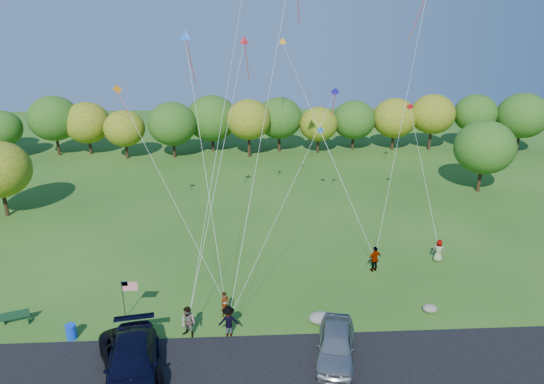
# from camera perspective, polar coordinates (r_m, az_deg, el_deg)

# --- Properties ---
(ground) EXTENTS (140.00, 140.00, 0.00)m
(ground) POSITION_cam_1_polar(r_m,az_deg,el_deg) (29.74, -2.70, -15.47)
(ground) COLOR #265317
(ground) RESTS_ON ground
(asphalt_lane) EXTENTS (44.00, 6.00, 0.06)m
(asphalt_lane) POSITION_cam_1_polar(r_m,az_deg,el_deg) (26.56, -2.63, -20.44)
(asphalt_lane) COLOR black
(asphalt_lane) RESTS_ON ground
(treeline) EXTENTS (75.92, 27.21, 8.48)m
(treeline) POSITION_cam_1_polar(r_m,az_deg,el_deg) (61.55, -3.33, 8.20)
(treeline) COLOR #3B2815
(treeline) RESTS_ON ground
(minivan_dark) EXTENTS (4.43, 6.12, 1.55)m
(minivan_dark) POSITION_cam_1_polar(r_m,az_deg,el_deg) (26.96, -16.40, -18.47)
(minivan_dark) COLOR black
(minivan_dark) RESTS_ON asphalt_lane
(minivan_navy) EXTENTS (3.50, 6.60, 1.82)m
(minivan_navy) POSITION_cam_1_polar(r_m,az_deg,el_deg) (26.45, -16.11, -18.93)
(minivan_navy) COLOR black
(minivan_navy) RESTS_ON asphalt_lane
(minivan_silver) EXTENTS (2.95, 5.20, 1.67)m
(minivan_silver) POSITION_cam_1_polar(r_m,az_deg,el_deg) (27.09, 7.53, -17.35)
(minivan_silver) COLOR #909399
(minivan_silver) RESTS_ON asphalt_lane
(flyer_a) EXTENTS (0.70, 0.69, 1.62)m
(flyer_a) POSITION_cam_1_polar(r_m,az_deg,el_deg) (30.25, -5.55, -13.01)
(flyer_a) COLOR #4C4C59
(flyer_a) RESTS_ON ground
(flyer_b) EXTENTS (1.16, 1.09, 1.91)m
(flyer_b) POSITION_cam_1_polar(r_m,az_deg,el_deg) (28.75, -9.81, -14.86)
(flyer_b) COLOR #4C4C59
(flyer_b) RESTS_ON ground
(flyer_c) EXTENTS (1.23, 0.73, 1.87)m
(flyer_c) POSITION_cam_1_polar(r_m,az_deg,el_deg) (28.57, -5.12, -14.90)
(flyer_c) COLOR #4C4C59
(flyer_c) RESTS_ON ground
(flyer_d) EXTENTS (1.21, 0.83, 1.91)m
(flyer_d) POSITION_cam_1_polar(r_m,az_deg,el_deg) (35.58, 12.01, -7.70)
(flyer_d) COLOR #4C4C59
(flyer_d) RESTS_ON ground
(flyer_e) EXTENTS (1.00, 0.85, 1.74)m
(flyer_e) POSITION_cam_1_polar(r_m,az_deg,el_deg) (38.20, 19.01, -6.54)
(flyer_e) COLOR #4C4C59
(flyer_e) RESTS_ON ground
(park_bench) EXTENTS (1.62, 0.83, 0.93)m
(park_bench) POSITION_cam_1_polar(r_m,az_deg,el_deg) (33.27, -28.00, -12.85)
(park_bench) COLOR #133520
(park_bench) RESTS_ON ground
(trash_barrel) EXTENTS (0.59, 0.59, 0.88)m
(trash_barrel) POSITION_cam_1_polar(r_m,az_deg,el_deg) (30.70, -22.55, -14.93)
(trash_barrel) COLOR blue
(trash_barrel) RESTS_ON ground
(flag_assembly) EXTENTS (0.95, 0.61, 2.56)m
(flag_assembly) POSITION_cam_1_polar(r_m,az_deg,el_deg) (30.54, -16.68, -11.05)
(flag_assembly) COLOR black
(flag_assembly) RESTS_ON ground
(boulder_near) EXTENTS (1.34, 1.05, 0.67)m
(boulder_near) POSITION_cam_1_polar(r_m,az_deg,el_deg) (29.91, 5.68, -14.53)
(boulder_near) COLOR gray
(boulder_near) RESTS_ON ground
(boulder_far) EXTENTS (0.91, 0.76, 0.47)m
(boulder_far) POSITION_cam_1_polar(r_m,az_deg,el_deg) (32.30, 18.10, -12.89)
(boulder_far) COLOR gray
(boulder_far) RESTS_ON ground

